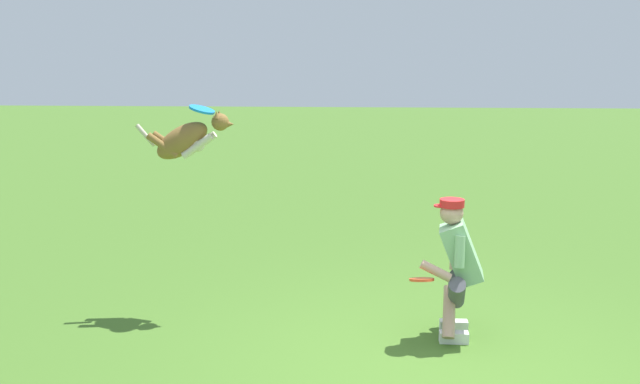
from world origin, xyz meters
name	(u,v)px	position (x,y,z in m)	size (l,w,h in m)	color
ground_plane	(431,373)	(0.00, 0.00, 0.00)	(60.00, 60.00, 0.00)	#426B25
person	(457,264)	(-0.28, -0.77, 0.70)	(0.61, 0.65, 1.29)	silver
dog	(187,139)	(2.31, -1.32, 1.74)	(0.99, 0.28, 0.56)	olive
frisbee_flying	(202,109)	(2.15, -1.32, 2.04)	(0.25, 0.25, 0.02)	#1B8CE6
frisbee_held	(422,280)	(0.05, -0.56, 0.61)	(0.22, 0.22, 0.02)	#EB4B26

